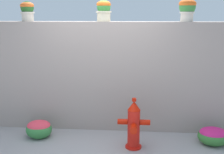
# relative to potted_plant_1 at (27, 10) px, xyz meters

# --- Properties ---
(stone_wall) EXTENTS (6.56, 0.34, 2.05)m
(stone_wall) POSITION_rel_potted_plant_1_xyz_m (1.43, -0.04, -1.24)
(stone_wall) COLOR gray
(stone_wall) RESTS_ON ground
(potted_plant_1) EXTENTS (0.26, 0.26, 0.37)m
(potted_plant_1) POSITION_rel_potted_plant_1_xyz_m (0.00, 0.00, 0.00)
(potted_plant_1) COLOR beige
(potted_plant_1) RESTS_ON stone_wall
(potted_plant_2) EXTENTS (0.29, 0.29, 0.39)m
(potted_plant_2) POSITION_rel_potted_plant_1_xyz_m (1.44, -0.03, 0.01)
(potted_plant_2) COLOR beige
(potted_plant_2) RESTS_ON stone_wall
(potted_plant_3) EXTENTS (0.31, 0.31, 0.41)m
(potted_plant_3) POSITION_rel_potted_plant_1_xyz_m (2.92, -0.04, 0.03)
(potted_plant_3) COLOR beige
(potted_plant_3) RESTS_ON stone_wall
(fire_hydrant) EXTENTS (0.53, 0.42, 0.86)m
(fire_hydrant) POSITION_rel_potted_plant_1_xyz_m (2.02, -0.90, -1.87)
(fire_hydrant) COLOR red
(fire_hydrant) RESTS_ON ground
(flower_bush_left) EXTENTS (0.52, 0.47, 0.30)m
(flower_bush_left) POSITION_rel_potted_plant_1_xyz_m (3.38, -0.64, -2.11)
(flower_bush_left) COLOR #357231
(flower_bush_left) RESTS_ON ground
(flower_bush_right) EXTENTS (0.46, 0.42, 0.33)m
(flower_bush_right) POSITION_rel_potted_plant_1_xyz_m (0.31, -0.62, -2.09)
(flower_bush_right) COLOR #33793B
(flower_bush_right) RESTS_ON ground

